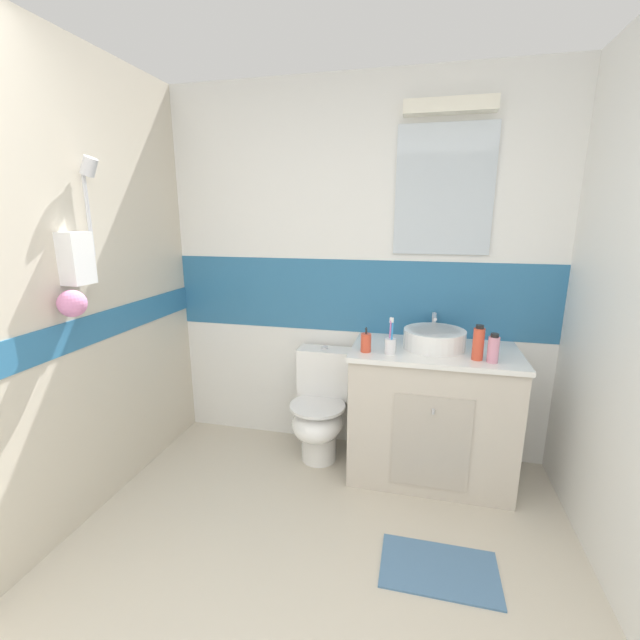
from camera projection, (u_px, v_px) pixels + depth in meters
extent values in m
cube|color=beige|center=(313.00, 572.00, 2.00)|extent=(3.20, 3.48, 0.04)
cube|color=white|center=(355.00, 386.00, 3.07)|extent=(3.20, 0.10, 0.85)
cube|color=teal|center=(356.00, 295.00, 2.91)|extent=(3.20, 0.10, 0.50)
cube|color=white|center=(359.00, 170.00, 2.71)|extent=(3.20, 0.10, 1.15)
cube|color=silver|center=(444.00, 190.00, 2.57)|extent=(0.59, 0.02, 0.78)
cube|color=white|center=(450.00, 106.00, 2.42)|extent=(0.53, 0.10, 0.08)
cube|color=beige|center=(38.00, 299.00, 2.00)|extent=(0.10, 3.48, 2.50)
cube|color=teal|center=(54.00, 342.00, 2.04)|extent=(0.01, 3.48, 0.16)
cube|color=white|center=(76.00, 258.00, 2.08)|extent=(0.10, 0.14, 0.26)
cylinder|color=silver|center=(88.00, 212.00, 2.17)|extent=(0.02, 0.02, 0.45)
cylinder|color=silver|center=(89.00, 166.00, 2.10)|extent=(0.10, 0.07, 0.11)
sphere|color=pink|center=(72.00, 303.00, 2.03)|extent=(0.13, 0.13, 0.13)
cube|color=beige|center=(430.00, 415.00, 2.65)|extent=(0.98, 0.55, 0.82)
cube|color=white|center=(435.00, 352.00, 2.54)|extent=(1.00, 0.57, 0.03)
cube|color=#B6AD9F|center=(431.00, 443.00, 2.40)|extent=(0.44, 0.01, 0.57)
cylinder|color=silver|center=(433.00, 412.00, 2.33)|extent=(0.02, 0.02, 0.03)
cylinder|color=white|center=(434.00, 339.00, 2.55)|extent=(0.37, 0.37, 0.11)
cylinder|color=#B3B3B8|center=(435.00, 331.00, 2.54)|extent=(0.30, 0.30, 0.01)
cylinder|color=silver|center=(434.00, 326.00, 2.75)|extent=(0.03, 0.03, 0.17)
cylinder|color=silver|center=(435.00, 316.00, 2.63)|extent=(0.02, 0.17, 0.02)
cylinder|color=white|center=(319.00, 447.00, 2.89)|extent=(0.24, 0.24, 0.18)
ellipsoid|color=white|center=(317.00, 423.00, 2.80)|extent=(0.34, 0.42, 0.22)
cylinder|color=white|center=(317.00, 406.00, 2.77)|extent=(0.37, 0.37, 0.02)
cube|color=white|center=(325.00, 372.00, 2.93)|extent=(0.36, 0.17, 0.34)
cylinder|color=silver|center=(325.00, 348.00, 2.89)|extent=(0.04, 0.04, 0.02)
cylinder|color=white|center=(390.00, 346.00, 2.44)|extent=(0.06, 0.06, 0.09)
cylinder|color=#D872BF|center=(390.00, 334.00, 2.44)|extent=(0.02, 0.04, 0.17)
cube|color=white|center=(391.00, 320.00, 2.42)|extent=(0.01, 0.02, 0.03)
cylinder|color=#338CD8|center=(392.00, 335.00, 2.41)|extent=(0.01, 0.04, 0.18)
cube|color=white|center=(393.00, 320.00, 2.39)|extent=(0.01, 0.02, 0.03)
cylinder|color=#D84C33|center=(366.00, 343.00, 2.48)|extent=(0.06, 0.06, 0.11)
cylinder|color=#262626|center=(366.00, 331.00, 2.46)|extent=(0.01, 0.01, 0.04)
cylinder|color=#262626|center=(366.00, 328.00, 2.44)|extent=(0.01, 0.02, 0.01)
cylinder|color=pink|center=(493.00, 350.00, 2.29)|extent=(0.06, 0.06, 0.14)
cylinder|color=black|center=(495.00, 335.00, 2.27)|extent=(0.04, 0.04, 0.02)
cylinder|color=#D84C33|center=(478.00, 344.00, 2.33)|extent=(0.06, 0.06, 0.18)
cylinder|color=black|center=(480.00, 327.00, 2.31)|extent=(0.04, 0.04, 0.02)
cube|color=#4C7299|center=(439.00, 569.00, 1.99)|extent=(0.55, 0.33, 0.01)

